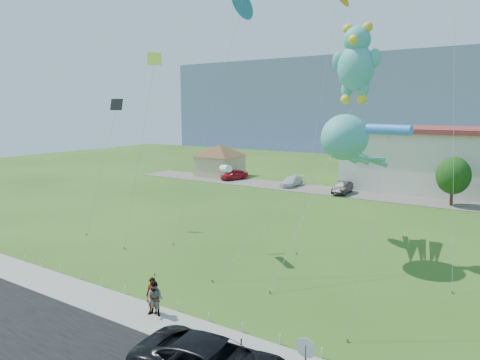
# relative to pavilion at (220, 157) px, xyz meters

# --- Properties ---
(ground) EXTENTS (160.00, 160.00, 0.00)m
(ground) POSITION_rel_pavilion_xyz_m (24.00, -38.00, -3.02)
(ground) COLOR #2B5016
(ground) RESTS_ON ground
(sidewalk) EXTENTS (80.00, 2.50, 0.10)m
(sidewalk) POSITION_rel_pavilion_xyz_m (24.00, -40.75, -2.97)
(sidewalk) COLOR gray
(sidewalk) RESTS_ON ground
(parking_strip) EXTENTS (70.00, 6.00, 0.06)m
(parking_strip) POSITION_rel_pavilion_xyz_m (24.00, -3.00, -2.99)
(parking_strip) COLOR #59544C
(parking_strip) RESTS_ON ground
(hill_ridge) EXTENTS (160.00, 50.00, 25.00)m
(hill_ridge) POSITION_rel_pavilion_xyz_m (24.00, 82.00, 9.48)
(hill_ridge) COLOR slate
(hill_ridge) RESTS_ON ground
(pavilion) EXTENTS (9.20, 9.20, 5.00)m
(pavilion) POSITION_rel_pavilion_xyz_m (0.00, 0.00, 0.00)
(pavilion) COLOR tan
(pavilion) RESTS_ON ground
(stop_sign) EXTENTS (0.80, 0.07, 2.50)m
(stop_sign) POSITION_rel_pavilion_xyz_m (33.50, -42.21, -1.15)
(stop_sign) COLOR slate
(stop_sign) RESTS_ON ground
(rope_fence) EXTENTS (26.05, 0.05, 0.50)m
(rope_fence) POSITION_rel_pavilion_xyz_m (24.00, -39.30, -2.77)
(rope_fence) COLOR white
(rope_fence) RESTS_ON ground
(tree_near) EXTENTS (3.60, 3.60, 5.47)m
(tree_near) POSITION_rel_pavilion_xyz_m (34.00, -4.00, 0.36)
(tree_near) COLOR #3F2B19
(tree_near) RESTS_ON ground
(pedestrian_left) EXTENTS (0.80, 0.65, 1.90)m
(pedestrian_left) POSITION_rel_pavilion_xyz_m (24.13, -40.28, -1.97)
(pedestrian_left) COLOR gray
(pedestrian_left) RESTS_ON sidewalk
(pedestrian_right) EXTENTS (1.02, 0.87, 1.82)m
(pedestrian_right) POSITION_rel_pavilion_xyz_m (24.45, -40.44, -2.01)
(pedestrian_right) COLOR gray
(pedestrian_right) RESTS_ON sidewalk
(parked_car_red) EXTENTS (3.16, 4.80, 1.52)m
(parked_car_red) POSITION_rel_pavilion_xyz_m (4.15, -2.13, -2.20)
(parked_car_red) COLOR maroon
(parked_car_red) RESTS_ON parking_strip
(parked_car_white) EXTENTS (1.95, 4.66, 1.34)m
(parked_car_white) POSITION_rel_pavilion_xyz_m (13.89, -2.50, -2.29)
(parked_car_white) COLOR silver
(parked_car_white) RESTS_ON parking_strip
(parked_car_black) EXTENTS (1.80, 4.58, 1.48)m
(parked_car_black) POSITION_rel_pavilion_xyz_m (21.60, -3.86, -2.22)
(parked_car_black) COLOR black
(parked_car_black) RESTS_ON parking_strip
(octopus_kite) EXTENTS (6.78, 14.66, 10.20)m
(octopus_kite) POSITION_rel_pavilion_xyz_m (29.38, -25.77, 5.01)
(octopus_kite) COLOR teal
(octopus_kite) RESTS_ON ground
(teddy_bear_kite) EXTENTS (3.41, 10.41, 16.33)m
(teddy_bear_kite) POSITION_rel_pavilion_xyz_m (29.54, -25.48, 10.74)
(teddy_bear_kite) COLOR teal
(teddy_bear_kite) RESTS_ON ground
(small_kite_black) EXTENTS (1.29, 5.08, 11.39)m
(small_kite_black) POSITION_rel_pavilion_xyz_m (8.88, -28.97, 6.72)
(small_kite_black) COLOR black
(small_kite_black) RESTS_ON ground
(small_kite_yellow) EXTENTS (1.29, 4.33, 14.83)m
(small_kite_yellow) POSITION_rel_pavilion_xyz_m (15.07, -30.52, 9.58)
(small_kite_yellow) COLOR #C1EA37
(small_kite_yellow) RESTS_ON ground
(small_kite_blue) EXTENTS (2.48, 8.44, 19.96)m
(small_kite_blue) POSITION_rel_pavilion_xyz_m (18.81, -23.43, 15.74)
(small_kite_blue) COLOR blue
(small_kite_blue) RESTS_ON ground
(small_kite_cyan) EXTENTS (0.75, 4.77, 9.99)m
(small_kite_cyan) POSITION_rel_pavilion_xyz_m (33.96, -33.90, 6.45)
(small_kite_cyan) COLOR #337FE8
(small_kite_cyan) RESTS_ON ground
(small_kite_white) EXTENTS (1.81, 7.09, 6.79)m
(small_kite_white) POSITION_rel_pavilion_xyz_m (21.98, -30.48, 3.29)
(small_kite_white) COLOR white
(small_kite_white) RESTS_ON ground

